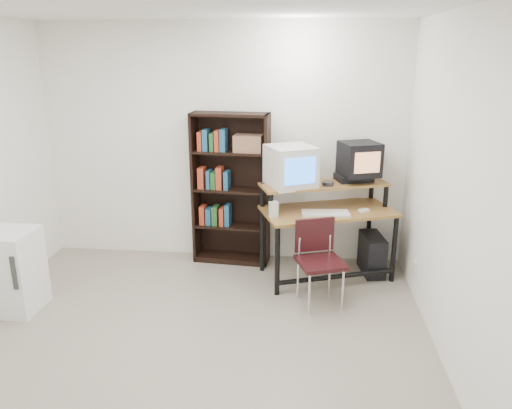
# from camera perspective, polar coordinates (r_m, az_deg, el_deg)

# --- Properties ---
(floor) EXTENTS (4.00, 4.00, 0.01)m
(floor) POSITION_cam_1_polar(r_m,az_deg,el_deg) (4.19, -8.00, -16.35)
(floor) COLOR #9D9382
(floor) RESTS_ON ground
(ceiling) EXTENTS (4.00, 4.00, 0.01)m
(ceiling) POSITION_cam_1_polar(r_m,az_deg,el_deg) (3.51, -9.90, 21.87)
(ceiling) COLOR white
(ceiling) RESTS_ON back_wall
(back_wall) EXTENTS (4.00, 0.01, 2.60)m
(back_wall) POSITION_cam_1_polar(r_m,az_deg,el_deg) (5.55, -3.82, 6.81)
(back_wall) COLOR white
(back_wall) RESTS_ON floor
(front_wall) EXTENTS (4.00, 0.01, 2.60)m
(front_wall) POSITION_cam_1_polar(r_m,az_deg,el_deg) (1.93, -23.95, -15.84)
(front_wall) COLOR white
(front_wall) RESTS_ON floor
(right_wall) EXTENTS (0.01, 4.00, 2.60)m
(right_wall) POSITION_cam_1_polar(r_m,az_deg,el_deg) (3.70, 22.76, 0.14)
(right_wall) COLOR white
(right_wall) RESTS_ON floor
(computer_desk) EXTENTS (1.47, 1.06, 0.98)m
(computer_desk) POSITION_cam_1_polar(r_m,az_deg,el_deg) (5.19, 8.12, -0.90)
(computer_desk) COLOR olive
(computer_desk) RESTS_ON floor
(crt_monitor) EXTENTS (0.59, 0.59, 0.41)m
(crt_monitor) POSITION_cam_1_polar(r_m,az_deg,el_deg) (5.06, 4.00, 4.36)
(crt_monitor) COLOR beige
(crt_monitor) RESTS_ON computer_desk
(vcr) EXTENTS (0.42, 0.35, 0.08)m
(vcr) POSITION_cam_1_polar(r_m,az_deg,el_deg) (5.36, 11.08, 2.98)
(vcr) COLOR black
(vcr) RESTS_ON computer_desk
(crt_tv) EXTENTS (0.47, 0.46, 0.35)m
(crt_tv) POSITION_cam_1_polar(r_m,az_deg,el_deg) (5.28, 11.73, 5.12)
(crt_tv) COLOR black
(crt_tv) RESTS_ON vcr
(cd_spindle) EXTENTS (0.16, 0.16, 0.05)m
(cd_spindle) POSITION_cam_1_polar(r_m,az_deg,el_deg) (5.13, 8.22, 2.32)
(cd_spindle) COLOR #26262B
(cd_spindle) RESTS_ON computer_desk
(keyboard) EXTENTS (0.49, 0.25, 0.03)m
(keyboard) POSITION_cam_1_polar(r_m,az_deg,el_deg) (5.02, 7.94, -1.07)
(keyboard) COLOR beige
(keyboard) RESTS_ON computer_desk
(mousepad) EXTENTS (0.24, 0.20, 0.01)m
(mousepad) POSITION_cam_1_polar(r_m,az_deg,el_deg) (5.19, 12.38, -0.86)
(mousepad) COLOR black
(mousepad) RESTS_ON computer_desk
(mouse) EXTENTS (0.12, 0.10, 0.03)m
(mouse) POSITION_cam_1_polar(r_m,az_deg,el_deg) (5.17, 12.24, -0.70)
(mouse) COLOR white
(mouse) RESTS_ON mousepad
(desk_speaker) EXTENTS (0.10, 0.10, 0.17)m
(desk_speaker) POSITION_cam_1_polar(r_m,az_deg,el_deg) (4.88, 2.00, -0.61)
(desk_speaker) COLOR beige
(desk_speaker) RESTS_ON computer_desk
(pc_tower) EXTENTS (0.26, 0.47, 0.42)m
(pc_tower) POSITION_cam_1_polar(r_m,az_deg,el_deg) (5.51, 13.11, -5.54)
(pc_tower) COLOR black
(pc_tower) RESTS_ON floor
(school_chair) EXTENTS (0.51, 0.51, 0.80)m
(school_chair) POSITION_cam_1_polar(r_m,az_deg,el_deg) (4.70, 7.13, -5.60)
(school_chair) COLOR black
(school_chair) RESTS_ON floor
(bookshelf) EXTENTS (0.86, 0.35, 1.67)m
(bookshelf) POSITION_cam_1_polar(r_m,az_deg,el_deg) (5.49, -2.85, 2.03)
(bookshelf) COLOR black
(bookshelf) RESTS_ON floor
(mini_fridge) EXTENTS (0.46, 0.47, 0.76)m
(mini_fridge) POSITION_cam_1_polar(r_m,az_deg,el_deg) (5.08, -26.11, -6.84)
(mini_fridge) COLOR white
(mini_fridge) RESTS_ON floor
(wall_outlet) EXTENTS (0.02, 0.08, 0.12)m
(wall_outlet) POSITION_cam_1_polar(r_m,az_deg,el_deg) (5.08, 17.67, -6.85)
(wall_outlet) COLOR beige
(wall_outlet) RESTS_ON right_wall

